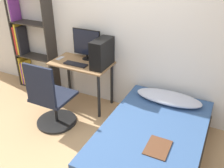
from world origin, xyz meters
name	(u,v)px	position (x,y,z in m)	size (l,w,h in m)	color
ground_plane	(63,157)	(0.00, 0.00, 0.00)	(14.00, 14.00, 0.00)	tan
wall_back	(114,28)	(0.00, 1.44, 1.25)	(8.00, 0.05, 2.50)	silver
desk	(82,71)	(-0.41, 1.15, 0.60)	(0.93, 0.53, 0.73)	#997047
bookshelf	(28,43)	(-1.58, 1.29, 0.82)	(0.76, 0.26, 1.78)	#2D2823
office_chair	(51,103)	(-0.50, 0.47, 0.38)	(0.58, 0.58, 1.00)	black
bed	(152,142)	(0.96, 0.50, 0.21)	(1.17, 1.83, 0.42)	#4C3D2D
pillow	(168,98)	(0.96, 1.16, 0.48)	(0.89, 0.36, 0.11)	#B2B7C6
magazine	(158,147)	(1.11, 0.21, 0.43)	(0.24, 0.32, 0.01)	#56331E
monitor	(86,44)	(-0.41, 1.32, 0.99)	(0.47, 0.16, 0.47)	black
keyboard	(76,64)	(-0.45, 1.05, 0.74)	(0.37, 0.12, 0.02)	black
pc_tower	(102,53)	(-0.06, 1.18, 0.94)	(0.19, 0.43, 0.41)	black
phone	(60,58)	(-0.80, 1.15, 0.74)	(0.07, 0.14, 0.01)	#B7B7BC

